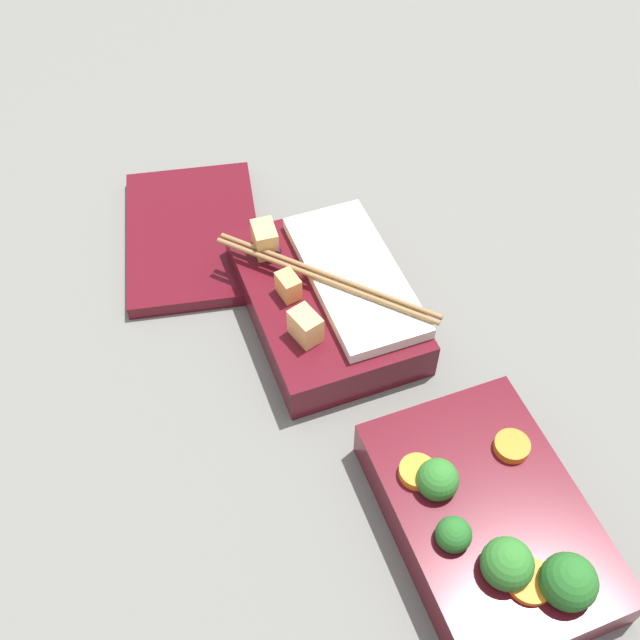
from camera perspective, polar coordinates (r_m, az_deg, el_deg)
name	(u,v)px	position (r m, az deg, el deg)	size (l,w,h in m)	color
ground_plane	(383,401)	(0.67, 4.85, -6.17)	(3.00, 3.00, 0.00)	slate
bento_tray_vegetable	(490,522)	(0.60, 12.81, -14.79)	(0.20, 0.14, 0.07)	#510F19
bento_tray_rice	(327,297)	(0.71, 0.56, 1.75)	(0.20, 0.16, 0.07)	#510F19
bento_lid	(193,235)	(0.80, -9.65, 6.42)	(0.20, 0.14, 0.01)	#510F19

